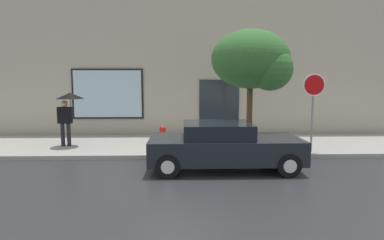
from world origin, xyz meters
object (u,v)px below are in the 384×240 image
object	(u,v)px
stop_sign	(313,97)
fire_hydrant	(163,138)
street_tree	(255,61)
parked_car	(223,146)
pedestrian_with_umbrella	(68,104)

from	to	relation	value
stop_sign	fire_hydrant	bearing A→B (deg)	173.06
fire_hydrant	street_tree	bearing A→B (deg)	-4.81
street_tree	parked_car	bearing A→B (deg)	-123.90
pedestrian_with_umbrella	street_tree	world-z (taller)	street_tree
fire_hydrant	stop_sign	xyz separation A→B (m)	(5.08, -0.62, 1.46)
parked_car	street_tree	bearing A→B (deg)	56.10
parked_car	fire_hydrant	bearing A→B (deg)	130.96
fire_hydrant	stop_sign	size ratio (longest dim) A/B	0.31
pedestrian_with_umbrella	fire_hydrant	bearing A→B (deg)	-9.48
pedestrian_with_umbrella	stop_sign	bearing A→B (deg)	-7.97
street_tree	fire_hydrant	bearing A→B (deg)	175.19
pedestrian_with_umbrella	street_tree	bearing A→B (deg)	-7.26
parked_car	pedestrian_with_umbrella	size ratio (longest dim) A/B	2.18
pedestrian_with_umbrella	stop_sign	xyz separation A→B (m)	(8.52, -1.19, 0.31)
pedestrian_with_umbrella	stop_sign	size ratio (longest dim) A/B	0.75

